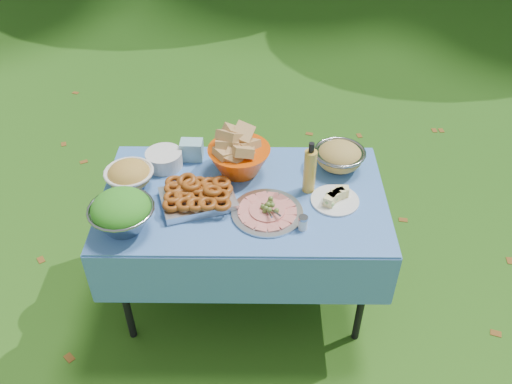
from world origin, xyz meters
TOP-DOWN VIEW (x-y plane):
  - ground at (0.00, 0.00)m, footprint 80.00×80.00m
  - picnic_table at (0.00, 0.00)m, footprint 1.46×0.86m
  - salad_bowl at (-0.57, -0.25)m, footprint 0.41×0.41m
  - pasta_bowl_white at (-0.59, 0.07)m, footprint 0.29×0.29m
  - plate_stack at (-0.44, 0.25)m, footprint 0.26×0.26m
  - wipes_box at (-0.30, 0.32)m, footprint 0.12×0.09m
  - sanitizer_bottle at (-0.05, 0.39)m, footprint 0.07×0.07m
  - bread_bowl at (-0.03, 0.21)m, footprint 0.34×0.34m
  - pasta_bowl_steel at (0.51, 0.25)m, footprint 0.35×0.35m
  - fried_tray at (-0.23, -0.06)m, footprint 0.42×0.35m
  - charcuterie_platter at (0.12, -0.14)m, footprint 0.47×0.47m
  - oil_bottle at (0.34, 0.05)m, footprint 0.08×0.08m
  - cheese_plate at (0.47, -0.04)m, footprint 0.29×0.29m
  - shaker at (0.29, -0.25)m, footprint 0.06×0.06m

SIDE VIEW (x-z plane):
  - ground at x=0.00m, z-range 0.00..0.00m
  - picnic_table at x=0.00m, z-range 0.00..0.76m
  - cheese_plate at x=0.47m, z-range 0.76..0.83m
  - shaker at x=0.29m, z-range 0.76..0.84m
  - charcuterie_platter at x=0.12m, z-range 0.76..0.84m
  - fried_tray at x=-0.23m, z-range 0.76..0.85m
  - plate_stack at x=-0.44m, z-range 0.76..0.85m
  - wipes_box at x=-0.30m, z-range 0.76..0.87m
  - pasta_bowl_white at x=-0.59m, z-range 0.76..0.90m
  - pasta_bowl_steel at x=0.51m, z-range 0.76..0.91m
  - sanitizer_bottle at x=-0.05m, z-range 0.76..0.93m
  - salad_bowl at x=-0.57m, z-range 0.76..0.96m
  - bread_bowl at x=-0.03m, z-range 0.76..0.98m
  - oil_bottle at x=0.34m, z-range 0.76..1.06m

